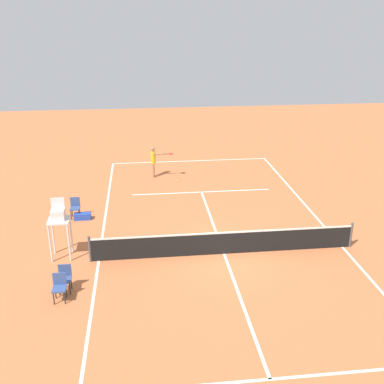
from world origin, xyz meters
The scene contains 10 objects.
ground_plane centered at (0.00, 0.00, 0.00)m, with size 60.00×60.00×0.00m, color #C66B3D.
court_lines centered at (0.00, 0.00, 0.00)m, with size 9.93×24.60×0.01m.
tennis_net centered at (0.00, 0.00, 0.50)m, with size 10.53×0.10×1.07m.
player_serving centered at (2.39, -9.47, 1.08)m, with size 1.30×0.58×1.80m.
tennis_ball centered at (1.17, -8.54, 0.03)m, with size 0.07×0.07×0.07m, color #CCE033.
umpire_chair centered at (6.34, -0.52, 1.61)m, with size 0.80×0.80×2.41m.
courtside_chair_near centered at (5.98, 2.46, 0.53)m, with size 0.44×0.46×0.95m.
courtside_chair_mid centered at (6.27, -4.24, 0.53)m, with size 0.44×0.46×0.95m.
courtside_chair_far centered at (5.88, 1.92, 0.53)m, with size 0.44×0.46×0.95m.
equipment_bag centered at (5.94, -3.96, 0.15)m, with size 0.76×0.32×0.30m, color #2647B7.
Camera 1 is at (3.11, 15.81, 8.97)m, focal length 42.91 mm.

